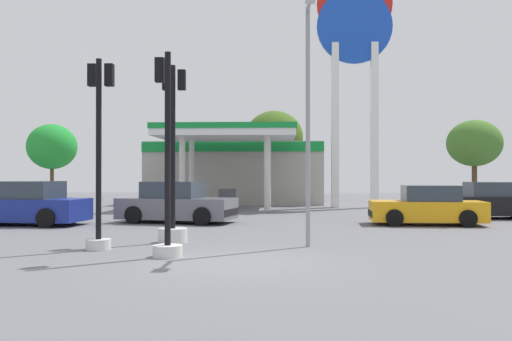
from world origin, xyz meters
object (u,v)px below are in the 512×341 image
tree_2 (474,143)px  corner_streetlamp (308,100)px  station_pole_sign (355,52)px  car_1 (427,207)px  car_2 (176,204)px  traffic_signal_0 (173,191)px  traffic_signal_2 (167,190)px  traffic_signal_1 (99,167)px  tree_0 (52,147)px  car_3 (25,205)px  tree_1 (274,137)px  car_0 (490,202)px

tree_2 → corner_streetlamp: size_ratio=0.94×
station_pole_sign → car_1: (1.25, -10.71, -8.30)m
car_2 → traffic_signal_0: bearing=-80.0°
traffic_signal_2 → corner_streetlamp: corner_streetlamp is taller
car_1 → car_2: 9.65m
traffic_signal_2 → traffic_signal_1: bearing=149.5°
tree_0 → corner_streetlamp: (18.42, -27.40, -0.21)m
traffic_signal_1 → tree_2: size_ratio=0.82×
car_3 → traffic_signal_0: (6.60, -4.98, 0.70)m
traffic_signal_1 → tree_1: 28.64m
tree_0 → station_pole_sign: bearing=-24.5°
traffic_signal_1 → corner_streetlamp: (5.32, 0.53, 1.76)m
traffic_signal_1 → traffic_signal_2: bearing=-30.5°
car_0 → car_1: size_ratio=1.04×
traffic_signal_0 → corner_streetlamp: bearing=-14.9°
tree_1 → tree_0: bearing=-179.0°
tree_1 → corner_streetlamp: 27.72m
car_1 → tree_2: size_ratio=0.72×
traffic_signal_1 → traffic_signal_2: traffic_signal_1 is taller
car_1 → traffic_signal_2: size_ratio=0.91×
car_1 → tree_1: bearing=105.9°
car_1 → tree_2: tree_2 is taller
corner_streetlamp → station_pole_sign: bearing=78.4°
car_0 → car_2: (-13.18, -2.71, 0.02)m
traffic_signal_0 → corner_streetlamp: corner_streetlamp is taller
corner_streetlamp → traffic_signal_1: bearing=-174.3°
traffic_signal_2 → tree_1: bearing=85.8°
traffic_signal_1 → tree_1: size_ratio=0.71×
tree_0 → corner_streetlamp: 33.01m
traffic_signal_0 → corner_streetlamp: (3.73, -0.99, 2.40)m
traffic_signal_0 → corner_streetlamp: 4.55m
car_0 → tree_1: 20.57m
station_pole_sign → car_1: station_pole_sign is taller
car_1 → traffic_signal_0: (-8.54, -5.66, 0.77)m
car_3 → traffic_signal_0: bearing=-37.0°
traffic_signal_0 → traffic_signal_2: 2.71m
car_0 → tree_1: bearing=118.2°
traffic_signal_0 → tree_1: tree_1 is taller
car_2 → tree_2: tree_2 is taller
car_0 → traffic_signal_0: 15.03m
car_2 → tree_1: (3.65, 20.49, 4.02)m
traffic_signal_1 → traffic_signal_2: size_ratio=1.02×
traffic_signal_1 → tree_2: (18.95, 27.35, 2.11)m
tree_2 → traffic_signal_0: bearing=-123.9°
car_0 → tree_1: tree_1 is taller
car_2 → traffic_signal_2: bearing=-80.6°
car_1 → traffic_signal_0: traffic_signal_0 is taller
station_pole_sign → traffic_signal_0: (-7.29, -16.38, -7.53)m
station_pole_sign → traffic_signal_2: station_pole_sign is taller
traffic_signal_2 → tree_1: 29.62m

